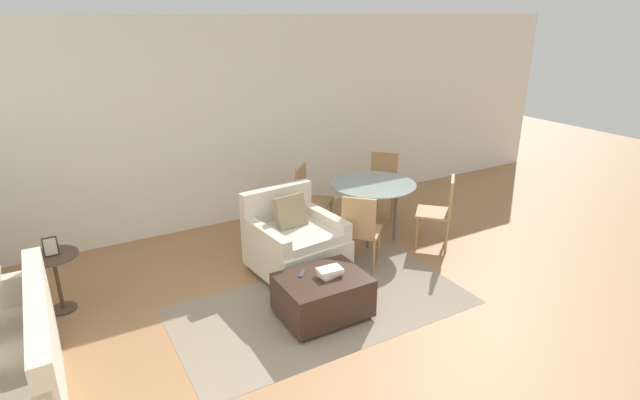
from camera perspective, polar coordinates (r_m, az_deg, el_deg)
ground_plane at (r=4.42m, az=5.76°, el=-18.28°), size 20.00×20.00×0.00m
wall_back at (r=6.77m, az=-11.55°, el=8.39°), size 12.00×0.06×2.75m
area_rug at (r=5.13m, az=0.37°, el=-11.99°), size 2.95×1.54×0.01m
armchair at (r=5.59m, az=-2.92°, el=-4.86°), size 0.98×1.02×0.91m
ottoman at (r=4.86m, az=0.31°, el=-10.78°), size 0.82×0.63×0.42m
book_stack at (r=4.77m, az=1.14°, el=-8.25°), size 0.25×0.17×0.07m
tv_remote_primary at (r=4.90m, az=0.48°, el=-7.86°), size 0.05×0.15×0.01m
tv_remote_secondary at (r=4.82m, az=-2.06°, el=-8.36°), size 0.13×0.14×0.01m
side_table at (r=5.49m, az=-27.96°, el=-7.24°), size 0.46×0.46×0.60m
picture_frame at (r=5.38m, az=-28.44°, el=-4.72°), size 0.13×0.07×0.18m
dining_table at (r=6.33m, az=6.10°, el=1.15°), size 1.07×1.07×0.75m
dining_chair_near_left at (r=5.60m, az=4.60°, el=-3.11°), size 0.59×0.59×0.90m
dining_chair_near_right at (r=6.32m, az=13.72°, el=-0.82°), size 0.59×0.59×0.90m
dining_chair_far_left at (r=6.56m, az=-1.35°, el=0.59°), size 0.59×0.59×0.90m
dining_chair_far_right at (r=7.18m, az=7.18°, el=2.24°), size 0.59×0.59×0.90m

